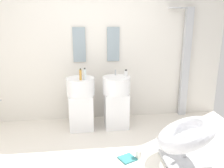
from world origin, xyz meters
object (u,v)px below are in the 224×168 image
(pedestal_sink_right, at_px, (116,100))
(lounge_chair, at_px, (185,138))
(pedestal_sink_left, at_px, (81,102))
(soap_bottle_white, at_px, (126,74))
(soap_bottle_amber, at_px, (81,75))
(shower_column, at_px, (185,61))
(soap_bottle_clear, at_px, (85,74))
(coffee_mug, at_px, (138,154))
(magazine_teal, at_px, (127,158))

(pedestal_sink_right, distance_m, lounge_chair, 1.41)
(pedestal_sink_left, xyz_separation_m, soap_bottle_white, (0.77, -0.00, 0.47))
(lounge_chair, relative_size, soap_bottle_amber, 5.35)
(shower_column, xyz_separation_m, soap_bottle_clear, (-1.89, -0.48, -0.09))
(lounge_chair, relative_size, coffee_mug, 9.46)
(pedestal_sink_right, bearing_deg, shower_column, 15.15)
(magazine_teal, height_order, soap_bottle_white, soap_bottle_white)
(soap_bottle_amber, bearing_deg, shower_column, 14.21)
(shower_column, height_order, soap_bottle_clear, shower_column)
(soap_bottle_white, bearing_deg, coffee_mug, -90.20)
(lounge_chair, relative_size, soap_bottle_clear, 5.27)
(soap_bottle_clear, bearing_deg, pedestal_sink_right, 11.76)
(magazine_teal, distance_m, soap_bottle_clear, 1.46)
(lounge_chair, xyz_separation_m, soap_bottle_clear, (-1.27, 1.08, 0.64))
(soap_bottle_white, bearing_deg, soap_bottle_clear, -171.06)
(shower_column, relative_size, lounge_chair, 2.01)
(coffee_mug, bearing_deg, shower_column, 49.58)
(shower_column, relative_size, magazine_teal, 10.01)
(coffee_mug, xyz_separation_m, soap_bottle_clear, (-0.69, 0.93, 0.92))
(magazine_teal, distance_m, soap_bottle_amber, 1.47)
(coffee_mug, relative_size, soap_bottle_amber, 0.57)
(shower_column, relative_size, coffee_mug, 19.01)
(coffee_mug, distance_m, soap_bottle_amber, 1.50)
(shower_column, height_order, magazine_teal, shower_column)
(magazine_teal, height_order, soap_bottle_clear, soap_bottle_clear)
(coffee_mug, bearing_deg, magazine_teal, -172.75)
(pedestal_sink_right, xyz_separation_m, soap_bottle_clear, (-0.53, -0.11, 0.51))
(lounge_chair, xyz_separation_m, coffee_mug, (-0.59, 0.14, -0.29))
(soap_bottle_amber, distance_m, soap_bottle_clear, 0.07)
(pedestal_sink_left, bearing_deg, soap_bottle_amber, -86.25)
(coffee_mug, bearing_deg, soap_bottle_amber, 129.51)
(magazine_teal, bearing_deg, pedestal_sink_right, 65.84)
(pedestal_sink_left, xyz_separation_m, soap_bottle_amber, (0.01, -0.13, 0.50))
(lounge_chair, distance_m, soap_bottle_clear, 1.79)
(pedestal_sink_left, xyz_separation_m, pedestal_sink_right, (0.61, 0.00, 0.00))
(pedestal_sink_right, relative_size, lounge_chair, 0.98)
(lounge_chair, relative_size, soap_bottle_white, 8.12)
(lounge_chair, bearing_deg, soap_bottle_white, 116.12)
(soap_bottle_amber, bearing_deg, soap_bottle_clear, 14.33)
(shower_column, height_order, soap_bottle_amber, shower_column)
(soap_bottle_clear, bearing_deg, lounge_chair, -40.25)
(soap_bottle_white, bearing_deg, soap_bottle_amber, -170.57)
(pedestal_sink_left, relative_size, soap_bottle_clear, 5.16)
(pedestal_sink_right, relative_size, soap_bottle_amber, 5.24)
(pedestal_sink_right, relative_size, magazine_teal, 4.87)
(soap_bottle_clear, bearing_deg, shower_column, 14.21)
(coffee_mug, height_order, soap_bottle_white, soap_bottle_white)
(magazine_teal, relative_size, soap_bottle_clear, 1.06)
(lounge_chair, xyz_separation_m, soap_bottle_white, (-0.58, 1.19, 0.60))
(soap_bottle_white, distance_m, soap_bottle_clear, 0.70)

